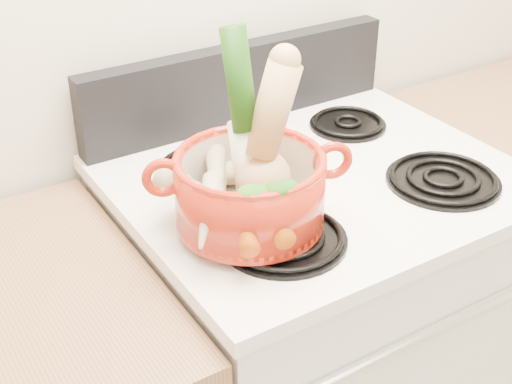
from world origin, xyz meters
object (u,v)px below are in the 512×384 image
stove_body (308,354)px  dutch_oven (250,191)px  squash (263,135)px  leek (245,116)px

stove_body → dutch_oven: dutch_oven is taller
stove_body → squash: 0.69m
stove_body → leek: leek is taller
stove_body → dutch_oven: bearing=-155.4°
dutch_oven → leek: leek is taller
stove_body → squash: size_ratio=3.63×
squash → stove_body: bearing=34.4°
dutch_oven → leek: (0.01, 0.04, 0.12)m
dutch_oven → leek: 0.13m
stove_body → leek: size_ratio=2.88×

